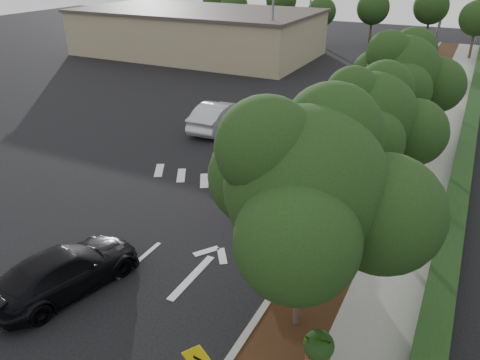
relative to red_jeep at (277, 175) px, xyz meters
The scene contains 18 objects.
ground 6.56m from the red_jeep, 110.29° to the right, with size 120.00×120.00×0.00m, color black.
curb 6.42m from the red_jeep, 68.33° to the left, with size 0.20×70.00×0.15m, color #9E9B93.
planting_strip 6.86m from the red_jeep, 60.47° to the left, with size 1.80×70.00×0.12m, color black.
sidewalk 7.96m from the red_jeep, 48.40° to the left, with size 2.00×70.00×0.12m, color gray.
hedge 8.92m from the red_jeep, 41.64° to the left, with size 0.80×70.00×0.80m, color black.
commercial_building 30.10m from the red_jeep, 127.35° to the left, with size 22.00×12.00×4.00m, color gray.
transmission_tower 42.09m from the red_jeep, 84.89° to the left, with size 7.00×4.00×28.00m, color slate, non-canonical shape.
street_tree_near 7.45m from the red_jeep, 63.05° to the right, with size 3.80×3.80×5.92m, color black, non-canonical shape.
street_tree_mid 3.51m from the red_jeep, ahead, with size 3.20×3.20×5.32m, color black, non-canonical shape.
street_tree_far 7.74m from the red_jeep, 64.15° to the left, with size 3.40×3.40×5.62m, color black, non-canonical shape.
light_pole_a 21.77m from the red_jeep, 113.72° to the left, with size 2.00×0.22×9.00m, color slate, non-canonical shape.
light_pole_b 33.38m from the red_jeep, 106.99° to the left, with size 2.00×0.22×9.00m, color slate, non-canonical shape.
red_jeep is the anchor object (origin of this frame).
silver_suv_ahead 5.29m from the red_jeep, 109.33° to the left, with size 2.75×5.96×1.66m, color #AAABB2.
black_suv_oncoming 8.81m from the red_jeep, 111.68° to the right, with size 1.84×4.53×1.32m, color black.
silver_sedan_oncoming 8.60m from the red_jeep, 134.73° to the left, with size 1.62×4.65×1.53m, color #B3B6BB.
parked_suv 23.32m from the red_jeep, 121.40° to the left, with size 1.83×4.55×1.55m, color #A2A4AA.
terracotta_planter 9.04m from the red_jeep, 61.26° to the right, with size 0.72×0.72×1.25m.
Camera 1 is at (8.54, -9.71, 9.02)m, focal length 35.00 mm.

